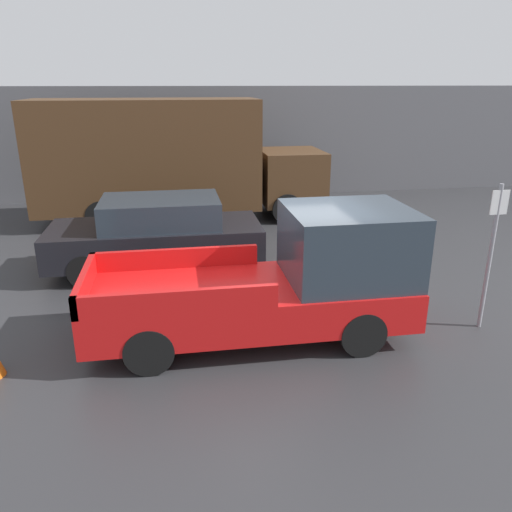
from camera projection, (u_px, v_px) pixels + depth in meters
ground_plane at (283, 321)px, 8.99m from camera, size 60.00×60.00×0.00m
building_wall at (222, 143)px, 18.18m from camera, size 28.00×0.15×3.94m
pickup_truck at (284, 280)px, 8.21m from camera, size 5.26×1.99×2.15m
car at (158, 234)px, 11.21m from camera, size 4.69×1.96×1.65m
delivery_truck at (167, 158)px, 14.95m from camera, size 8.62×2.34×3.61m
parking_sign at (491, 250)px, 8.31m from camera, size 0.30×0.07×2.53m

